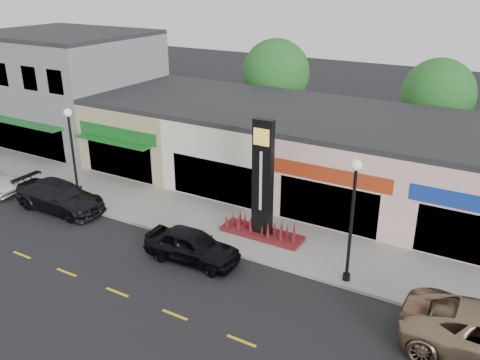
{
  "coord_description": "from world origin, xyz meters",
  "views": [
    {
      "loc": [
        13.41,
        -15.8,
        12.33
      ],
      "look_at": [
        1.85,
        4.0,
        2.98
      ],
      "focal_mm": 38.0,
      "sensor_mm": 36.0,
      "label": 1
    }
  ],
  "objects_px": {
    "lamp_west_near": "(72,147)",
    "car_black_sedan": "(192,246)",
    "lamp_east_near": "(353,210)",
    "pylon_sign": "(262,197)",
    "car_dark_sedan": "(60,196)"
  },
  "relations": [
    {
      "from": "lamp_west_near",
      "to": "car_black_sedan",
      "type": "distance_m",
      "value": 9.8
    },
    {
      "from": "lamp_west_near",
      "to": "lamp_east_near",
      "type": "height_order",
      "value": "same"
    },
    {
      "from": "lamp_west_near",
      "to": "car_dark_sedan",
      "type": "relative_size",
      "value": 0.99
    },
    {
      "from": "lamp_west_near",
      "to": "car_black_sedan",
      "type": "height_order",
      "value": "lamp_west_near"
    },
    {
      "from": "lamp_west_near",
      "to": "pylon_sign",
      "type": "distance_m",
      "value": 11.19
    },
    {
      "from": "pylon_sign",
      "to": "car_black_sedan",
      "type": "relative_size",
      "value": 1.32
    },
    {
      "from": "pylon_sign",
      "to": "car_dark_sedan",
      "type": "bearing_deg",
      "value": -166.39
    },
    {
      "from": "lamp_east_near",
      "to": "car_dark_sedan",
      "type": "xyz_separation_m",
      "value": [
        -16.31,
        -1.04,
        -2.67
      ]
    },
    {
      "from": "lamp_west_near",
      "to": "car_dark_sedan",
      "type": "xyz_separation_m",
      "value": [
        -0.31,
        -1.04,
        -2.67
      ]
    },
    {
      "from": "lamp_east_near",
      "to": "pylon_sign",
      "type": "distance_m",
      "value": 5.42
    },
    {
      "from": "lamp_east_near",
      "to": "car_black_sedan",
      "type": "distance_m",
      "value": 7.5
    },
    {
      "from": "pylon_sign",
      "to": "car_black_sedan",
      "type": "xyz_separation_m",
      "value": [
        -1.76,
        -3.52,
        -1.5
      ]
    },
    {
      "from": "car_dark_sedan",
      "to": "car_black_sedan",
      "type": "height_order",
      "value": "car_dark_sedan"
    },
    {
      "from": "lamp_west_near",
      "to": "car_black_sedan",
      "type": "bearing_deg",
      "value": -11.14
    },
    {
      "from": "lamp_east_near",
      "to": "car_black_sedan",
      "type": "relative_size",
      "value": 1.2
    }
  ]
}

